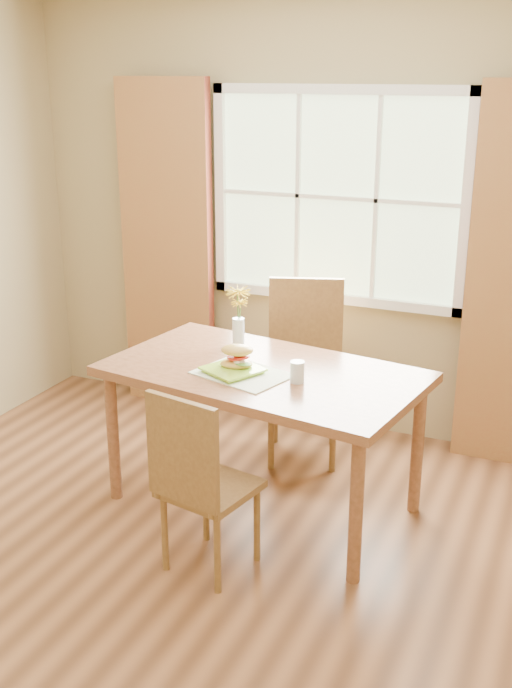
{
  "coord_description": "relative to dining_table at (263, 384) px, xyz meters",
  "views": [
    {
      "loc": [
        1.51,
        -2.84,
        2.25
      ],
      "look_at": [
        -0.02,
        0.67,
        0.93
      ],
      "focal_mm": 42.0,
      "sensor_mm": 36.0,
      "label": 1
    }
  ],
  "objects": [
    {
      "name": "plate",
      "position": [
        -0.12,
        -0.11,
        0.09
      ],
      "size": [
        0.34,
        0.34,
        0.01
      ],
      "primitive_type": "cube",
      "rotation": [
        0.0,
        0.0,
        -0.46
      ],
      "color": "#91C431",
      "rests_on": "placemat"
    },
    {
      "name": "chair_far",
      "position": [
        -0.03,
        0.71,
        -0.11
      ],
      "size": [
        0.56,
        0.56,
        1.07
      ],
      "rotation": [
        0.0,
        0.0,
        0.32
      ],
      "color": "brown",
      "rests_on": "room"
    },
    {
      "name": "chair_near",
      "position": [
        -0.02,
        -0.7,
        -0.2
      ],
      "size": [
        0.45,
        0.45,
        0.92
      ],
      "rotation": [
        0.0,
        0.0,
        -0.2
      ],
      "color": "brown",
      "rests_on": "room"
    },
    {
      "name": "curtain_left",
      "position": [
        -1.15,
        1.06,
        0.4
      ],
      "size": [
        0.65,
        0.08,
        2.2
      ],
      "primitive_type": "cube",
      "color": "maroon",
      "rests_on": "room"
    },
    {
      "name": "window",
      "position": [
        -0.0,
        1.15,
        0.8
      ],
      "size": [
        1.62,
        0.06,
        1.32
      ],
      "color": "beige",
      "rests_on": "room"
    },
    {
      "name": "croissant_sandwich",
      "position": [
        -0.11,
        -0.08,
        0.16
      ],
      "size": [
        0.19,
        0.16,
        0.13
      ],
      "rotation": [
        0.0,
        0.0,
        0.28
      ],
      "color": "#F0C352",
      "rests_on": "plate"
    },
    {
      "name": "room",
      "position": [
        -0.0,
        -0.72,
        0.65
      ],
      "size": [
        4.24,
        3.84,
        2.74
      ],
      "color": "brown",
      "rests_on": "ground"
    },
    {
      "name": "placemat",
      "position": [
        -0.07,
        -0.11,
        0.08
      ],
      "size": [
        0.52,
        0.44,
        0.01
      ],
      "primitive_type": "cube",
      "rotation": [
        0.0,
        0.0,
        -0.28
      ],
      "color": "silver",
      "rests_on": "dining_table"
    },
    {
      "name": "water_glass",
      "position": [
        0.22,
        -0.09,
        0.13
      ],
      "size": [
        0.07,
        0.07,
        0.11
      ],
      "color": "silver",
      "rests_on": "dining_table"
    },
    {
      "name": "flower_vase",
      "position": [
        -0.26,
        0.26,
        0.29
      ],
      "size": [
        0.14,
        0.14,
        0.34
      ],
      "color": "silver",
      "rests_on": "dining_table"
    },
    {
      "name": "dining_table",
      "position": [
        0.0,
        0.0,
        0.0
      ],
      "size": [
        1.72,
        1.13,
        0.78
      ],
      "rotation": [
        0.0,
        0.0,
        -0.15
      ],
      "color": "#915738",
      "rests_on": "room"
    }
  ]
}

